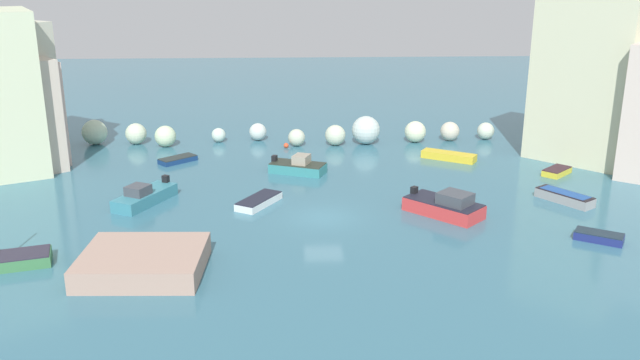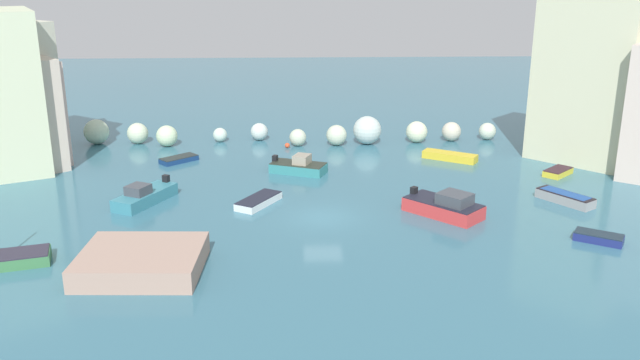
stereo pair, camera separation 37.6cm
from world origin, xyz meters
name	(u,v)px [view 1 (the left image)]	position (x,y,z in m)	size (l,w,h in m)	color
cove_water	(324,218)	(0.00, 0.00, 0.00)	(160.00, 160.00, 0.00)	#386C7F
rock_breakwater	(287,133)	(-2.34, 19.33, 1.01)	(37.90, 3.87, 2.55)	beige
stone_dock	(143,262)	(-9.96, -7.63, 0.59)	(6.32, 5.47, 1.19)	tan
channel_buoy	(286,145)	(-2.42, 17.69, 0.23)	(0.45, 0.45, 0.45)	#E04C28
moored_boat_0	(298,167)	(-1.48, 10.05, 0.50)	(4.66, 3.39, 1.47)	teal
moored_boat_2	(445,206)	(7.95, 0.16, 0.63)	(5.14, 5.17, 1.66)	#CE3939
moored_boat_3	(259,201)	(-4.27, 2.71, 0.27)	(3.18, 3.99, 0.53)	white
moored_boat_4	(599,237)	(16.05, -4.58, 0.26)	(2.93, 2.45, 0.53)	navy
moored_boat_5	(144,196)	(-12.07, 3.32, 0.52)	(3.85, 5.30, 1.47)	teal
moored_boat_6	(449,156)	(11.20, 13.23, 0.31)	(4.48, 3.47, 0.62)	gold
moored_boat_7	(557,171)	(18.64, 8.62, 0.25)	(2.79, 2.74, 0.51)	gold
moored_boat_8	(565,197)	(16.71, 2.29, 0.37)	(3.30, 3.99, 0.70)	#959796
moored_boat_9	(178,160)	(-11.38, 13.54, 0.22)	(3.17, 3.03, 0.44)	navy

